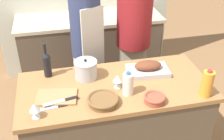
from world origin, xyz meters
TOP-DOWN VIEW (x-y plane):
  - kitchen_island at (0.00, 0.00)m, footprint 1.59×0.73m
  - back_counter at (0.00, 1.39)m, footprint 1.79×0.60m
  - roasting_pan at (0.32, 0.12)m, footprint 0.38×0.25m
  - wicker_basket at (-0.14, -0.21)m, footprint 0.24×0.24m
  - cutting_board at (-0.48, -0.07)m, footprint 0.34×0.26m
  - stock_pot at (-0.22, 0.17)m, footprint 0.20×0.20m
  - mixing_bowl at (0.24, -0.28)m, footprint 0.17×0.17m
  - juice_jug at (0.66, -0.29)m, footprint 0.09×0.09m
  - milk_jug at (0.07, -0.14)m, footprint 0.08×0.08m
  - wine_bottle_green at (-0.53, 0.26)m, footprint 0.07×0.07m
  - wine_glass_left at (0.01, -0.04)m, footprint 0.08×0.08m
  - wine_glass_right at (-0.64, -0.26)m, footprint 0.08×0.08m
  - knife_chef at (-0.44, -0.14)m, footprint 0.27×0.08m
  - knife_paring at (-0.50, -0.18)m, footprint 0.21×0.05m
  - condiment_bottle_tall at (0.65, 1.31)m, footprint 0.07×0.07m
  - condiment_bottle_short at (-0.08, 1.46)m, footprint 0.07×0.07m
  - person_cook_aproned at (-0.13, 0.73)m, footprint 0.32×0.34m
  - person_cook_guest at (0.38, 0.75)m, footprint 0.36×0.36m

SIDE VIEW (x-z plane):
  - kitchen_island at x=0.00m, z-range 0.00..0.87m
  - back_counter at x=0.00m, z-range 0.00..0.93m
  - knife_paring at x=-0.50m, z-range 0.87..0.88m
  - cutting_board at x=-0.48m, z-range 0.87..0.89m
  - knife_chef at x=-0.44m, z-range 0.88..0.89m
  - wicker_basket at x=-0.14m, z-range 0.87..0.93m
  - mixing_bowl at x=0.24m, z-range 0.87..0.93m
  - person_cook_aproned at x=-0.13m, z-range 0.09..1.71m
  - roasting_pan at x=0.32m, z-range 0.85..0.97m
  - stock_pot at x=-0.22m, z-range 0.86..1.04m
  - person_cook_guest at x=0.38m, z-range 0.09..1.81m
  - wine_glass_left at x=0.01m, z-range 0.89..1.02m
  - wine_glass_right at x=-0.64m, z-range 0.89..1.02m
  - milk_jug at x=0.07m, z-range 0.86..1.06m
  - juice_jug at x=0.66m, z-range 0.86..1.09m
  - wine_bottle_green at x=-0.53m, z-range 0.83..1.15m
  - condiment_bottle_tall at x=0.65m, z-range 0.92..1.12m
  - condiment_bottle_short at x=-0.08m, z-range 0.92..1.13m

